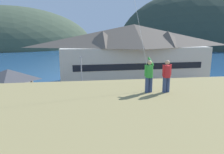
{
  "coord_description": "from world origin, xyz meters",
  "views": [
    {
      "loc": [
        -3.14,
        -19.62,
        10.04
      ],
      "look_at": [
        0.81,
        9.0,
        3.72
      ],
      "focal_mm": 34.34,
      "sensor_mm": 36.0,
      "label": 1
    }
  ],
  "objects_px": {
    "storage_shed_waterside": "(97,68)",
    "storage_shed_near_lot": "(10,89)",
    "parked_car_mid_row_center": "(191,113)",
    "parked_car_mid_row_far": "(51,126)",
    "person_kite_flyer": "(149,75)",
    "harbor_lodge": "(133,52)",
    "person_companion": "(167,75)",
    "parked_car_back_row_left": "(59,103)",
    "parked_car_back_row_right": "(221,94)",
    "parked_car_front_row_silver": "(110,119)",
    "parking_light_pole": "(82,75)",
    "wharf_dock": "(92,71)",
    "parked_car_front_row_red": "(162,97)",
    "parked_car_mid_row_near": "(99,100)",
    "moored_boat_wharfside": "(78,70)",
    "moored_boat_outer_mooring": "(108,70)",
    "moored_boat_inner_slip": "(78,70)"
  },
  "relations": [
    {
      "from": "parked_car_front_row_red",
      "to": "parking_light_pole",
      "type": "height_order",
      "value": "parking_light_pole"
    },
    {
      "from": "parked_car_back_row_right",
      "to": "parked_car_mid_row_center",
      "type": "height_order",
      "value": "same"
    },
    {
      "from": "storage_shed_waterside",
      "to": "parked_car_mid_row_near",
      "type": "height_order",
      "value": "storage_shed_waterside"
    },
    {
      "from": "harbor_lodge",
      "to": "parked_car_back_row_left",
      "type": "distance_m",
      "value": 19.5
    },
    {
      "from": "parked_car_mid_row_far",
      "to": "parking_light_pole",
      "type": "xyz_separation_m",
      "value": [
        2.94,
        10.55,
        2.7
      ]
    },
    {
      "from": "parked_car_front_row_silver",
      "to": "person_kite_flyer",
      "type": "distance_m",
      "value": 11.83
    },
    {
      "from": "wharf_dock",
      "to": "moored_boat_wharfside",
      "type": "distance_m",
      "value": 3.5
    },
    {
      "from": "storage_shed_near_lot",
      "to": "parked_car_back_row_left",
      "type": "height_order",
      "value": "storage_shed_near_lot"
    },
    {
      "from": "parked_car_back_row_right",
      "to": "storage_shed_waterside",
      "type": "bearing_deg",
      "value": 135.77
    },
    {
      "from": "harbor_lodge",
      "to": "parked_car_mid_row_far",
      "type": "relative_size",
      "value": 6.76
    },
    {
      "from": "parked_car_back_row_left",
      "to": "storage_shed_near_lot",
      "type": "bearing_deg",
      "value": 163.76
    },
    {
      "from": "wharf_dock",
      "to": "parked_car_mid_row_center",
      "type": "bearing_deg",
      "value": -72.78
    },
    {
      "from": "parked_car_back_row_right",
      "to": "parked_car_mid_row_near",
      "type": "height_order",
      "value": "same"
    },
    {
      "from": "parked_car_front_row_red",
      "to": "parked_car_back_row_right",
      "type": "bearing_deg",
      "value": -1.62
    },
    {
      "from": "wharf_dock",
      "to": "parked_car_mid_row_center",
      "type": "xyz_separation_m",
      "value": [
        9.51,
        -30.69,
        0.71
      ]
    },
    {
      "from": "wharf_dock",
      "to": "person_companion",
      "type": "height_order",
      "value": "person_companion"
    },
    {
      "from": "moored_boat_wharfside",
      "to": "parking_light_pole",
      "type": "xyz_separation_m",
      "value": [
        0.97,
        -21.37,
        3.05
      ]
    },
    {
      "from": "parked_car_mid_row_near",
      "to": "parked_car_mid_row_center",
      "type": "height_order",
      "value": "same"
    },
    {
      "from": "parked_car_back_row_right",
      "to": "parked_car_back_row_left",
      "type": "height_order",
      "value": "same"
    },
    {
      "from": "storage_shed_waterside",
      "to": "person_kite_flyer",
      "type": "relative_size",
      "value": 3.15
    },
    {
      "from": "parked_car_front_row_silver",
      "to": "parked_car_back_row_left",
      "type": "distance_m",
      "value": 8.02
    },
    {
      "from": "storage_shed_near_lot",
      "to": "parked_car_mid_row_near",
      "type": "bearing_deg",
      "value": -5.38
    },
    {
      "from": "moored_boat_inner_slip",
      "to": "parked_car_front_row_red",
      "type": "bearing_deg",
      "value": -63.59
    },
    {
      "from": "harbor_lodge",
      "to": "storage_shed_waterside",
      "type": "bearing_deg",
      "value": 156.27
    },
    {
      "from": "parked_car_mid_row_near",
      "to": "parking_light_pole",
      "type": "bearing_deg",
      "value": 123.6
    },
    {
      "from": "parked_car_back_row_left",
      "to": "harbor_lodge",
      "type": "bearing_deg",
      "value": 47.58
    },
    {
      "from": "storage_shed_near_lot",
      "to": "parked_car_mid_row_center",
      "type": "relative_size",
      "value": 1.49
    },
    {
      "from": "storage_shed_waterside",
      "to": "storage_shed_near_lot",
      "type": "bearing_deg",
      "value": -128.97
    },
    {
      "from": "parked_car_back_row_right",
      "to": "parked_car_mid_row_near",
      "type": "xyz_separation_m",
      "value": [
        -17.52,
        0.01,
        0.0
      ]
    },
    {
      "from": "moored_boat_wharfside",
      "to": "moored_boat_inner_slip",
      "type": "xyz_separation_m",
      "value": [
        0.07,
        -0.46,
        0.0
      ]
    },
    {
      "from": "parking_light_pole",
      "to": "person_companion",
      "type": "bearing_deg",
      "value": -76.63
    },
    {
      "from": "parked_car_back_row_left",
      "to": "parked_car_mid_row_far",
      "type": "relative_size",
      "value": 0.99
    },
    {
      "from": "moored_boat_outer_mooring",
      "to": "parking_light_pole",
      "type": "xyz_separation_m",
      "value": [
        -6.14,
        -19.77,
        3.05
      ]
    },
    {
      "from": "parked_car_mid_row_near",
      "to": "moored_boat_inner_slip",
      "type": "bearing_deg",
      "value": 97.23
    },
    {
      "from": "parked_car_mid_row_far",
      "to": "person_kite_flyer",
      "type": "distance_m",
      "value": 12.91
    },
    {
      "from": "harbor_lodge",
      "to": "parked_car_back_row_left",
      "type": "relative_size",
      "value": 6.81
    },
    {
      "from": "parked_car_front_row_silver",
      "to": "parked_car_mid_row_far",
      "type": "distance_m",
      "value": 5.88
    },
    {
      "from": "moored_boat_inner_slip",
      "to": "parked_car_back_row_right",
      "type": "distance_m",
      "value": 31.75
    },
    {
      "from": "harbor_lodge",
      "to": "parked_car_front_row_red",
      "type": "bearing_deg",
      "value": -85.28
    },
    {
      "from": "parking_light_pole",
      "to": "person_companion",
      "type": "xyz_separation_m",
      "value": [
        4.64,
        -19.52,
        3.93
      ]
    },
    {
      "from": "parked_car_back_row_left",
      "to": "parked_car_mid_row_center",
      "type": "xyz_separation_m",
      "value": [
        14.85,
        -5.13,
        0.0
      ]
    },
    {
      "from": "parking_light_pole",
      "to": "wharf_dock",
      "type": "bearing_deg",
      "value": 83.35
    },
    {
      "from": "harbor_lodge",
      "to": "person_companion",
      "type": "bearing_deg",
      "value": -100.15
    },
    {
      "from": "storage_shed_near_lot",
      "to": "person_companion",
      "type": "bearing_deg",
      "value": -51.45
    },
    {
      "from": "moored_boat_inner_slip",
      "to": "person_kite_flyer",
      "type": "relative_size",
      "value": 3.68
    },
    {
      "from": "harbor_lodge",
      "to": "moored_boat_outer_mooring",
      "type": "relative_size",
      "value": 3.59
    },
    {
      "from": "storage_shed_waterside",
      "to": "parked_car_front_row_silver",
      "type": "xyz_separation_m",
      "value": [
        -0.17,
        -22.59,
        -1.38
      ]
    },
    {
      "from": "parked_car_mid_row_far",
      "to": "person_companion",
      "type": "xyz_separation_m",
      "value": [
        7.58,
        -8.97,
        6.64
      ]
    },
    {
      "from": "person_kite_flyer",
      "to": "parked_car_back_row_right",
      "type": "bearing_deg",
      "value": 45.3
    },
    {
      "from": "parked_car_mid_row_center",
      "to": "parked_car_mid_row_far",
      "type": "height_order",
      "value": "same"
    }
  ]
}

